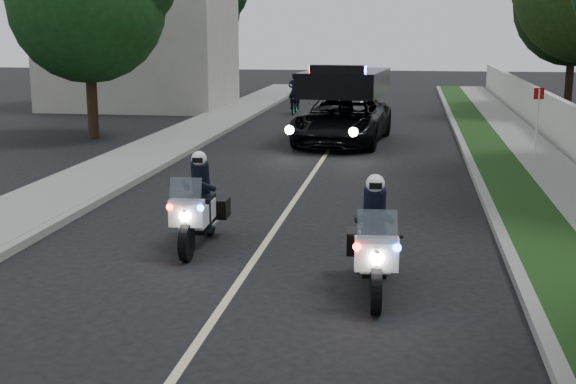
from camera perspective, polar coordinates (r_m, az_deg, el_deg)
ground at (r=9.71m, az=-6.21°, el=-10.34°), size 120.00×120.00×0.00m
curb_right at (r=19.07m, az=13.89°, el=0.80°), size 0.20×60.00×0.15m
grass_verge at (r=19.15m, az=15.98°, el=0.73°), size 1.20×60.00×0.16m
sidewalk_right at (r=19.35m, az=19.80°, el=0.60°), size 1.40×60.00×0.16m
curb_left at (r=20.08m, az=-10.10°, el=1.52°), size 0.20×60.00×0.15m
sidewalk_left at (r=20.47m, az=-13.01°, el=1.60°), size 2.00×60.00×0.16m
building_far at (r=36.81m, az=-10.94°, el=11.58°), size 8.00×6.00×7.00m
lane_marking at (r=19.16m, az=1.58°, el=0.99°), size 0.12×50.00×0.01m
police_moto_left at (r=13.35m, az=-6.59°, el=-4.05°), size 0.74×1.96×1.65m
police_moto_right at (r=11.13m, az=6.33°, el=-7.36°), size 0.86×2.04×1.69m
police_suv at (r=25.23m, az=4.06°, el=3.64°), size 3.10×5.86×2.75m
bicycle at (r=33.83m, az=0.49°, el=5.82°), size 0.69×1.77×0.91m
cyclist at (r=33.83m, az=0.49°, el=5.82°), size 0.58×0.40×1.57m
sign_post at (r=23.13m, az=17.80°, el=2.32°), size 0.43×0.43×2.10m
tree_right_e at (r=37.94m, az=19.97°, el=5.78°), size 6.98×6.98×9.03m
tree_left_near at (r=27.13m, az=-14.17°, el=3.90°), size 6.27×6.27×8.64m
tree_left_far at (r=42.01m, az=-7.25°, el=6.95°), size 7.28×7.28×9.31m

